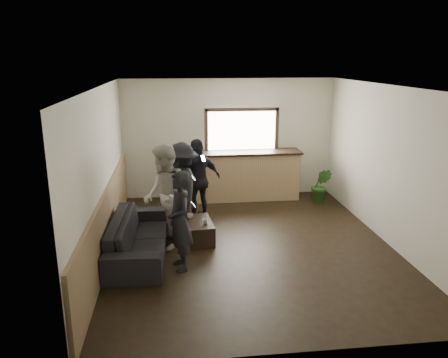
{
  "coord_description": "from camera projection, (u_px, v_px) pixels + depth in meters",
  "views": [
    {
      "loc": [
        -1.3,
        -7.15,
        3.27
      ],
      "look_at": [
        -0.42,
        0.4,
        1.14
      ],
      "focal_mm": 35.0,
      "sensor_mm": 36.0,
      "label": 1
    }
  ],
  "objects": [
    {
      "name": "ground",
      "position": [
        250.0,
        245.0,
        7.87
      ],
      "size": [
        5.0,
        6.0,
        0.01
      ],
      "primitive_type": "cube",
      "color": "black"
    },
    {
      "name": "cup_a",
      "position": [
        190.0,
        216.0,
        8.12
      ],
      "size": [
        0.11,
        0.11,
        0.09
      ],
      "primitive_type": "imported",
      "rotation": [
        0.0,
        0.0,
        1.55
      ],
      "color": "silver",
      "rests_on": "coffee_table"
    },
    {
      "name": "coffee_table",
      "position": [
        199.0,
        231.0,
        8.03
      ],
      "size": [
        0.54,
        0.88,
        0.37
      ],
      "primitive_type": "cube",
      "rotation": [
        0.0,
        0.0,
        0.1
      ],
      "color": "black",
      "rests_on": "ground"
    },
    {
      "name": "room_shell",
      "position": [
        208.0,
        167.0,
        7.39
      ],
      "size": [
        5.01,
        6.01,
        2.8
      ],
      "color": "silver",
      "rests_on": "ground"
    },
    {
      "name": "person_d",
      "position": [
        198.0,
        180.0,
        8.89
      ],
      "size": [
        1.08,
        0.78,
        1.7
      ],
      "rotation": [
        0.0,
        0.0,
        -2.72
      ],
      "color": "black",
      "rests_on": "ground"
    },
    {
      "name": "person_b",
      "position": [
        165.0,
        197.0,
        7.58
      ],
      "size": [
        0.84,
        1.0,
        1.85
      ],
      "rotation": [
        0.0,
        0.0,
        -1.41
      ],
      "color": "beige",
      "rests_on": "ground"
    },
    {
      "name": "potted_plant",
      "position": [
        321.0,
        185.0,
        10.06
      ],
      "size": [
        0.55,
        0.5,
        0.82
      ],
      "primitive_type": "imported",
      "rotation": [
        0.0,
        0.0,
        -0.36
      ],
      "color": "#2D6623",
      "rests_on": "ground"
    },
    {
      "name": "bar_counter",
      "position": [
        243.0,
        172.0,
        10.31
      ],
      "size": [
        2.7,
        0.68,
        2.13
      ],
      "color": "tan",
      "rests_on": "ground"
    },
    {
      "name": "cup_b",
      "position": [
        206.0,
        221.0,
        7.85
      ],
      "size": [
        0.13,
        0.13,
        0.08
      ],
      "primitive_type": "imported",
      "rotation": [
        0.0,
        0.0,
        0.64
      ],
      "color": "silver",
      "rests_on": "coffee_table"
    },
    {
      "name": "person_c",
      "position": [
        182.0,
        189.0,
        8.22
      ],
      "size": [
        0.87,
        1.24,
        1.75
      ],
      "rotation": [
        0.0,
        0.0,
        -1.78
      ],
      "color": "black",
      "rests_on": "ground"
    },
    {
      "name": "sofa",
      "position": [
        139.0,
        236.0,
        7.39
      ],
      "size": [
        0.99,
        2.33,
        0.67
      ],
      "primitive_type": "imported",
      "rotation": [
        0.0,
        0.0,
        1.53
      ],
      "color": "black",
      "rests_on": "ground"
    },
    {
      "name": "person_a",
      "position": [
        180.0,
        221.0,
        6.8
      ],
      "size": [
        0.53,
        0.66,
        1.6
      ],
      "rotation": [
        0.0,
        0.0,
        -1.32
      ],
      "color": "black",
      "rests_on": "ground"
    }
  ]
}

